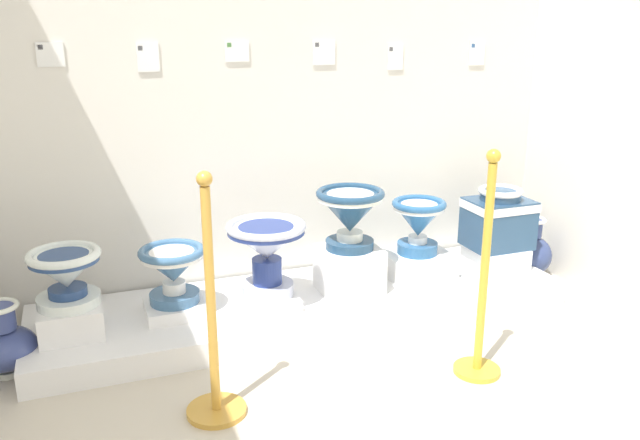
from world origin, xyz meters
TOP-DOWN VIEW (x-y plane):
  - wall_back at (1.74, 3.06)m, footprint 3.68×0.06m
  - display_platform at (1.74, 2.62)m, footprint 2.97×0.78m
  - plinth_block_slender_white at (0.50, 2.57)m, footprint 0.30×0.33m
  - antique_toilet_slender_white at (0.50, 2.57)m, footprint 0.35×0.35m
  - plinth_block_central_ornate at (1.01, 2.62)m, footprint 0.31×0.30m
  - antique_toilet_central_ornate at (1.01, 2.62)m, footprint 0.34×0.34m
  - plinth_block_leftmost at (1.50, 2.55)m, footprint 0.29×0.32m
  - antique_toilet_leftmost at (1.50, 2.55)m, footprint 0.42×0.42m
  - plinth_block_broad_patterned at (1.99, 2.59)m, footprint 0.34×0.29m
  - antique_toilet_broad_patterned at (1.99, 2.59)m, footprint 0.38×0.38m
  - plinth_block_pale_glazed at (2.47, 2.68)m, footprint 0.40×0.33m
  - antique_toilet_pale_glazed at (2.47, 2.68)m, footprint 0.32×0.32m
  - plinth_block_tall_cobalt at (2.99, 2.62)m, footprint 0.31×0.32m
  - antique_toilet_tall_cobalt at (2.99, 2.62)m, footprint 0.38×0.30m
  - info_placard_first at (0.54, 3.02)m, footprint 0.13×0.01m
  - info_placard_second at (1.01, 3.02)m, footprint 0.11×0.01m
  - info_placard_third at (1.49, 3.02)m, footprint 0.13×0.01m
  - info_placard_fourth at (2.00, 3.02)m, footprint 0.14×0.01m
  - info_placard_fifth at (2.46, 3.02)m, footprint 0.10×0.01m
  - info_placard_sixth at (3.03, 3.02)m, footprint 0.11×0.01m
  - decorative_vase_spare at (0.20, 2.51)m, footprint 0.30×0.30m
  - decorative_vase_companion at (3.28, 2.64)m, footprint 0.27×0.27m
  - stanchion_post_near_left at (1.06, 1.84)m, footprint 0.26×0.26m
  - stanchion_post_near_right at (2.30, 1.74)m, footprint 0.22×0.22m

SIDE VIEW (x-z plane):
  - display_platform at x=1.74m, z-range 0.00..0.13m
  - decorative_vase_spare at x=0.20m, z-range -0.03..0.33m
  - plinth_block_leftmost at x=1.50m, z-range 0.13..0.20m
  - plinth_block_central_ornate at x=1.01m, z-range 0.13..0.20m
  - decorative_vase_companion at x=3.28m, z-range -0.03..0.38m
  - plinth_block_tall_cobalt at x=2.99m, z-range 0.13..0.26m
  - plinth_block_pale_glazed at x=2.47m, z-range 0.13..0.27m
  - plinth_block_slender_white at x=0.50m, z-range 0.13..0.29m
  - plinth_block_broad_patterned at x=1.99m, z-range 0.13..0.39m
  - stanchion_post_near_left at x=1.06m, z-range -0.21..0.85m
  - stanchion_post_near_right at x=2.30m, z-range -0.17..0.91m
  - antique_toilet_central_ornate at x=1.01m, z-range 0.24..0.54m
  - antique_toilet_tall_cobalt at x=2.99m, z-range 0.27..0.64m
  - antique_toilet_slender_white at x=0.50m, z-range 0.32..0.59m
  - antique_toilet_pale_glazed at x=2.47m, z-range 0.31..0.64m
  - antique_toilet_leftmost at x=1.50m, z-range 0.27..0.68m
  - antique_toilet_broad_patterned at x=1.99m, z-range 0.43..0.77m
  - info_placard_fifth at x=2.46m, z-range 1.33..1.48m
  - info_placard_sixth at x=3.03m, z-range 1.34..1.49m
  - info_placard_second at x=1.01m, z-range 1.35..1.50m
  - info_placard_fourth at x=2.00m, z-range 1.36..1.51m
  - info_placard_first at x=0.54m, z-range 1.39..1.51m
  - info_placard_third at x=1.49m, z-range 1.39..1.51m
  - wall_back at x=1.74m, z-range 0.00..2.95m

